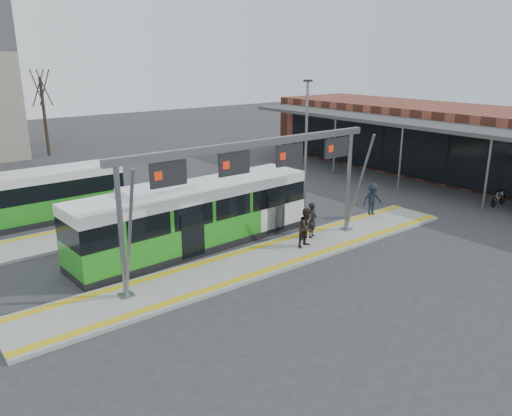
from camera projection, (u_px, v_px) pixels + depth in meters
The scene contains 15 objects.
ground at pixel (267, 260), 22.18m from camera, with size 120.00×120.00×0.00m, color #2D2D30.
platform_main at pixel (267, 258), 22.16m from camera, with size 22.00×3.00×0.15m, color gray.
platform_second at pixel (109, 229), 25.82m from camera, with size 20.00×3.00×0.15m, color gray.
tactile_main at pixel (267, 256), 22.13m from camera, with size 22.00×2.65×0.02m.
tactile_second at pixel (101, 222), 26.66m from camera, with size 20.00×0.35×0.02m.
gantry at pixel (257, 165), 20.91m from camera, with size 13.00×1.68×5.20m.
station_building at pixel (459, 141), 37.32m from camera, with size 11.50×32.00×5.00m.
hero_bus at pixel (195, 217), 23.24m from camera, with size 12.08×3.15×3.29m.
bg_bus_green at pixel (16, 201), 26.25m from camera, with size 11.10×2.47×2.77m.
passenger_a at pixel (312, 220), 24.29m from camera, with size 0.64×0.42×1.75m, color black.
passenger_b at pixel (307, 227), 23.09m from camera, with size 0.90×0.70×1.85m, color black.
passenger_c at pixel (373, 199), 27.71m from camera, with size 1.16×0.67×1.80m, color black.
bicycle_d at pixel (499, 198), 30.01m from camera, with size 0.46×1.63×0.98m, color gray.
tree_mid at pixel (41, 88), 43.75m from camera, with size 1.40×1.40×7.83m.
lamp_east at pixel (306, 141), 29.05m from camera, with size 0.50×0.25×7.40m.
Camera 1 is at (-13.05, -15.86, 8.69)m, focal length 35.00 mm.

